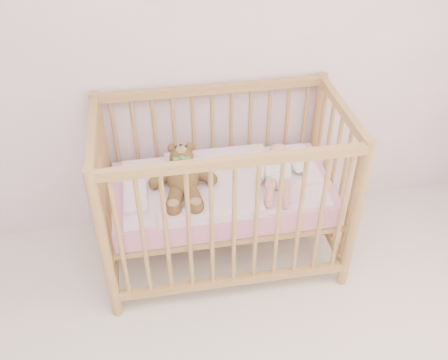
{
  "coord_description": "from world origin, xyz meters",
  "views": [
    {
      "loc": [
        -0.17,
        -0.54,
        2.3
      ],
      "look_at": [
        0.19,
        1.55,
        0.62
      ],
      "focal_mm": 40.0,
      "sensor_mm": 36.0,
      "label": 1
    }
  ],
  "objects": [
    {
      "name": "crib",
      "position": [
        0.19,
        1.6,
        0.5
      ],
      "size": [
        1.36,
        0.76,
        1.0
      ],
      "primitive_type": null,
      "color": "tan",
      "rests_on": "floor"
    },
    {
      "name": "baby",
      "position": [
        0.5,
        1.58,
        0.64
      ],
      "size": [
        0.39,
        0.58,
        0.13
      ],
      "primitive_type": null,
      "rotation": [
        0.0,
        0.0,
        -0.27
      ],
      "color": "silver",
      "rests_on": "blanket"
    },
    {
      "name": "blanket",
      "position": [
        0.19,
        1.6,
        0.56
      ],
      "size": [
        1.1,
        0.58,
        0.06
      ],
      "primitive_type": null,
      "color": "pink",
      "rests_on": "mattress"
    },
    {
      "name": "teddy_bear",
      "position": [
        -0.03,
        1.58,
        0.65
      ],
      "size": [
        0.43,
        0.58,
        0.15
      ],
      "primitive_type": null,
      "rotation": [
        0.0,
        0.0,
        -0.07
      ],
      "color": "brown",
      "rests_on": "blanket"
    },
    {
      "name": "mattress",
      "position": [
        0.19,
        1.6,
        0.49
      ],
      "size": [
        1.22,
        0.62,
        0.13
      ],
      "primitive_type": "cube",
      "color": "pink",
      "rests_on": "crib"
    },
    {
      "name": "wall_back",
      "position": [
        0.0,
        2.0,
        1.35
      ],
      "size": [
        4.0,
        0.02,
        2.7
      ],
      "primitive_type": "cube",
      "color": "beige",
      "rests_on": "floor"
    }
  ]
}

